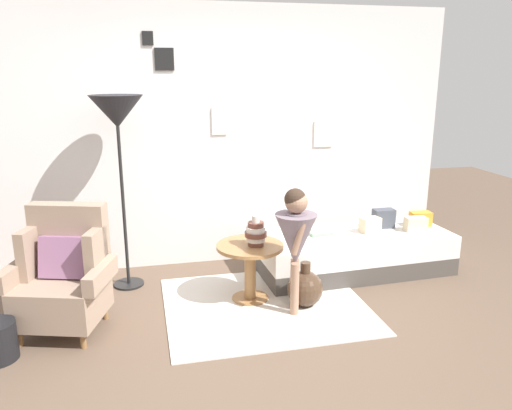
{
  "coord_description": "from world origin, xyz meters",
  "views": [
    {
      "loc": [
        -0.79,
        -3.09,
        1.97
      ],
      "look_at": [
        0.15,
        0.95,
        0.85
      ],
      "focal_mm": 35.14,
      "sensor_mm": 36.0,
      "label": 1
    }
  ],
  "objects_px": {
    "armchair": "(64,276)",
    "daybed": "(353,252)",
    "side_table": "(250,260)",
    "person_child": "(296,236)",
    "floor_lamp": "(117,118)",
    "book_on_daybed": "(320,233)",
    "vase_striped": "(256,233)",
    "demijohn_near": "(305,288)"
  },
  "relations": [
    {
      "from": "armchair",
      "to": "book_on_daybed",
      "type": "relative_size",
      "value": 4.41
    },
    {
      "from": "daybed",
      "to": "demijohn_near",
      "type": "height_order",
      "value": "daybed"
    },
    {
      "from": "side_table",
      "to": "person_child",
      "type": "xyz_separation_m",
      "value": [
        0.31,
        -0.32,
        0.31
      ]
    },
    {
      "from": "vase_striped",
      "to": "person_child",
      "type": "distance_m",
      "value": 0.39
    },
    {
      "from": "vase_striped",
      "to": "person_child",
      "type": "bearing_deg",
      "value": -47.21
    },
    {
      "from": "floor_lamp",
      "to": "person_child",
      "type": "relative_size",
      "value": 1.65
    },
    {
      "from": "side_table",
      "to": "book_on_daybed",
      "type": "height_order",
      "value": "side_table"
    },
    {
      "from": "book_on_daybed",
      "to": "armchair",
      "type": "bearing_deg",
      "value": -165.25
    },
    {
      "from": "person_child",
      "to": "floor_lamp",
      "type": "bearing_deg",
      "value": 147.11
    },
    {
      "from": "person_child",
      "to": "book_on_daybed",
      "type": "distance_m",
      "value": 0.95
    },
    {
      "from": "side_table",
      "to": "floor_lamp",
      "type": "relative_size",
      "value": 0.33
    },
    {
      "from": "armchair",
      "to": "person_child",
      "type": "xyz_separation_m",
      "value": [
        1.81,
        -0.16,
        0.24
      ]
    },
    {
      "from": "demijohn_near",
      "to": "book_on_daybed",
      "type": "bearing_deg",
      "value": 61.06
    },
    {
      "from": "vase_striped",
      "to": "armchair",
      "type": "bearing_deg",
      "value": -175.34
    },
    {
      "from": "person_child",
      "to": "demijohn_near",
      "type": "relative_size",
      "value": 2.69
    },
    {
      "from": "vase_striped",
      "to": "floor_lamp",
      "type": "relative_size",
      "value": 0.15
    },
    {
      "from": "daybed",
      "to": "vase_striped",
      "type": "distance_m",
      "value": 1.27
    },
    {
      "from": "armchair",
      "to": "floor_lamp",
      "type": "xyz_separation_m",
      "value": [
        0.45,
        0.72,
        1.13
      ]
    },
    {
      "from": "book_on_daybed",
      "to": "demijohn_near",
      "type": "xyz_separation_m",
      "value": [
        -0.37,
        -0.67,
        -0.25
      ]
    },
    {
      "from": "floor_lamp",
      "to": "book_on_daybed",
      "type": "height_order",
      "value": "floor_lamp"
    },
    {
      "from": "daybed",
      "to": "vase_striped",
      "type": "xyz_separation_m",
      "value": [
        -1.11,
        -0.45,
        0.42
      ]
    },
    {
      "from": "daybed",
      "to": "person_child",
      "type": "distance_m",
      "value": 1.22
    },
    {
      "from": "demijohn_near",
      "to": "side_table",
      "type": "bearing_deg",
      "value": 152.89
    },
    {
      "from": "person_child",
      "to": "book_on_daybed",
      "type": "height_order",
      "value": "person_child"
    },
    {
      "from": "side_table",
      "to": "book_on_daybed",
      "type": "xyz_separation_m",
      "value": [
        0.8,
        0.45,
        0.04
      ]
    },
    {
      "from": "floor_lamp",
      "to": "demijohn_near",
      "type": "distance_m",
      "value": 2.19
    },
    {
      "from": "armchair",
      "to": "demijohn_near",
      "type": "height_order",
      "value": "armchair"
    },
    {
      "from": "daybed",
      "to": "demijohn_near",
      "type": "relative_size",
      "value": 4.87
    },
    {
      "from": "book_on_daybed",
      "to": "demijohn_near",
      "type": "relative_size",
      "value": 0.55
    },
    {
      "from": "daybed",
      "to": "demijohn_near",
      "type": "distance_m",
      "value": 0.97
    },
    {
      "from": "side_table",
      "to": "person_child",
      "type": "distance_m",
      "value": 0.54
    },
    {
      "from": "person_child",
      "to": "armchair",
      "type": "bearing_deg",
      "value": 174.99
    },
    {
      "from": "armchair",
      "to": "daybed",
      "type": "bearing_deg",
      "value": 12.13
    },
    {
      "from": "side_table",
      "to": "book_on_daybed",
      "type": "relative_size",
      "value": 2.66
    },
    {
      "from": "vase_striped",
      "to": "book_on_daybed",
      "type": "distance_m",
      "value": 0.92
    },
    {
      "from": "daybed",
      "to": "book_on_daybed",
      "type": "xyz_separation_m",
      "value": [
        -0.35,
        0.04,
        0.22
      ]
    },
    {
      "from": "armchair",
      "to": "daybed",
      "type": "distance_m",
      "value": 2.74
    },
    {
      "from": "armchair",
      "to": "book_on_daybed",
      "type": "xyz_separation_m",
      "value": [
        2.31,
        0.61,
        -0.02
      ]
    },
    {
      "from": "armchair",
      "to": "vase_striped",
      "type": "relative_size",
      "value": 3.61
    },
    {
      "from": "person_child",
      "to": "book_on_daybed",
      "type": "xyz_separation_m",
      "value": [
        0.5,
        0.77,
        -0.26
      ]
    },
    {
      "from": "vase_striped",
      "to": "demijohn_near",
      "type": "height_order",
      "value": "vase_striped"
    },
    {
      "from": "person_child",
      "to": "vase_striped",
      "type": "bearing_deg",
      "value": 132.79
    }
  ]
}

